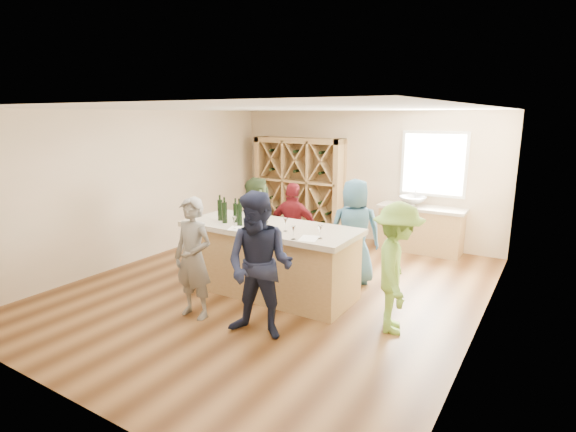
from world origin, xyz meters
The scene contains 35 objects.
floor centered at (0.00, 0.00, -0.05)m, with size 6.00×7.00×0.10m, color brown.
ceiling centered at (0.00, 0.00, 2.85)m, with size 6.00×7.00×0.10m, color white.
wall_back centered at (0.00, 3.55, 1.40)m, with size 6.00×0.10×2.80m, color #CCB594.
wall_front centered at (0.00, -3.55, 1.40)m, with size 6.00×0.10×2.80m, color #CCB594.
wall_left centered at (-3.05, 0.00, 1.40)m, with size 0.10×7.00×2.80m, color #CCB594.
wall_right centered at (3.05, 0.00, 1.40)m, with size 0.10×7.00×2.80m, color #CCB594.
window_frame centered at (1.50, 3.47, 1.75)m, with size 1.30×0.06×1.30m, color white.
window_pane centered at (1.50, 3.44, 1.75)m, with size 1.18×0.01×1.18m, color white.
wine_rack centered at (-1.50, 3.27, 1.10)m, with size 2.20×0.45×2.20m, color #A98551.
back_counter_base centered at (1.40, 3.20, 0.43)m, with size 1.60×0.58×0.86m, color #A98551.
back_counter_top centered at (1.40, 3.20, 0.89)m, with size 1.70×0.62×0.06m, color #C0B59E.
sink centered at (1.20, 3.20, 1.01)m, with size 0.54×0.54×0.19m, color silver.
faucet centered at (1.20, 3.38, 1.07)m, with size 0.02×0.02×0.30m, color silver.
tasting_counter_base centered at (0.03, -0.22, 0.50)m, with size 2.60×1.00×1.00m, color #A98551.
tasting_counter_top centered at (0.03, -0.22, 1.04)m, with size 2.72×1.12×0.08m, color #C0B59E.
wine_bottle_a centered at (-0.81, -0.35, 1.24)m, with size 0.08×0.08×0.33m, color black.
wine_bottle_b centered at (-0.64, -0.46, 1.24)m, with size 0.08×0.08×0.32m, color black.
wine_bottle_c centered at (-0.53, -0.33, 1.23)m, with size 0.07×0.07×0.30m, color black.
wine_bottle_d centered at (-0.34, -0.47, 1.25)m, with size 0.08×0.08×0.33m, color black.
wine_bottle_e centered at (-0.20, -0.33, 1.24)m, with size 0.08×0.08×0.32m, color black.
wine_glass_a centered at (-0.27, -0.68, 1.17)m, with size 0.07×0.07×0.19m, color white.
wine_glass_b centered at (0.28, -0.68, 1.17)m, with size 0.07×0.07×0.18m, color white.
wine_glass_c centered at (0.74, -0.71, 1.17)m, with size 0.07×0.07×0.18m, color white.
wine_glass_d centered at (0.43, -0.40, 1.18)m, with size 0.08×0.08×0.20m, color white.
wine_glass_e centered at (1.03, -0.49, 1.17)m, with size 0.07×0.07×0.17m, color white.
tasting_menu_a centered at (-0.28, -0.64, 1.08)m, with size 0.20×0.28×0.00m, color white.
tasting_menu_b centered at (0.23, -0.65, 1.08)m, with size 0.20×0.27×0.00m, color white.
tasting_menu_c centered at (0.90, -0.56, 1.08)m, with size 0.24×0.32×0.00m, color white.
person_near_left centered at (-0.38, -1.45, 0.83)m, with size 0.60×0.44×1.66m, color slate.
person_near_right centered at (0.70, -1.44, 0.91)m, with size 0.89×0.49×1.83m, color #191E38.
person_server centered at (2.08, -0.43, 0.84)m, with size 1.08×0.50×1.67m, color #8CC64C.
person_far_mid centered at (-0.10, 0.69, 0.80)m, with size 0.94×0.48×1.60m, color #590F14.
person_far_right centered at (0.96, 0.85, 0.86)m, with size 0.84×0.55×1.73m, color #335972.
person_far_left centered at (-0.96, 0.85, 0.81)m, with size 1.50×0.54×1.62m, color #263319.
wine_bottle_f centered at (0.08, -0.52, 1.23)m, with size 0.07×0.07×0.30m, color black.
Camera 1 is at (3.72, -5.67, 2.71)m, focal length 28.00 mm.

